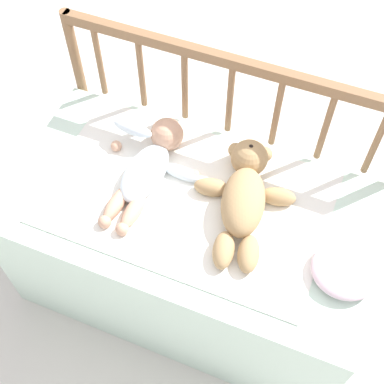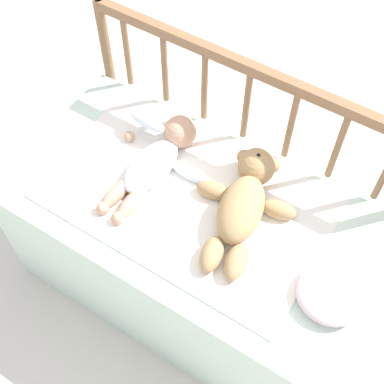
% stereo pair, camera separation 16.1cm
% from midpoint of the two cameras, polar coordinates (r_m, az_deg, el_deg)
% --- Properties ---
extents(ground_plane, '(12.00, 12.00, 0.00)m').
position_cam_midpoint_polar(ground_plane, '(2.14, 2.00, -9.61)').
color(ground_plane, silver).
extents(crib_mattress, '(1.17, 0.63, 0.55)m').
position_cam_midpoint_polar(crib_mattress, '(1.89, 2.25, -6.15)').
color(crib_mattress, silver).
rests_on(crib_mattress, ground_plane).
extents(crib_rail, '(1.17, 0.04, 0.88)m').
position_cam_midpoint_polar(crib_rail, '(1.79, 8.18, 7.07)').
color(crib_rail, brown).
rests_on(crib_rail, ground_plane).
extents(blanket, '(0.87, 0.54, 0.01)m').
position_cam_midpoint_polar(blanket, '(1.67, 2.31, -0.72)').
color(blanket, white).
rests_on(blanket, crib_mattress).
extents(teddy_bear, '(0.32, 0.45, 0.12)m').
position_cam_midpoint_polar(teddy_bear, '(1.61, 8.39, -1.26)').
color(teddy_bear, tan).
rests_on(teddy_bear, crib_mattress).
extents(baby, '(0.34, 0.44, 0.11)m').
position_cam_midpoint_polar(baby, '(1.70, -1.09, 3.31)').
color(baby, white).
rests_on(baby, crib_mattress).
extents(small_pillow, '(0.19, 0.18, 0.06)m').
position_cam_midpoint_polar(small_pillow, '(1.55, 17.46, -10.69)').
color(small_pillow, silver).
rests_on(small_pillow, crib_mattress).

